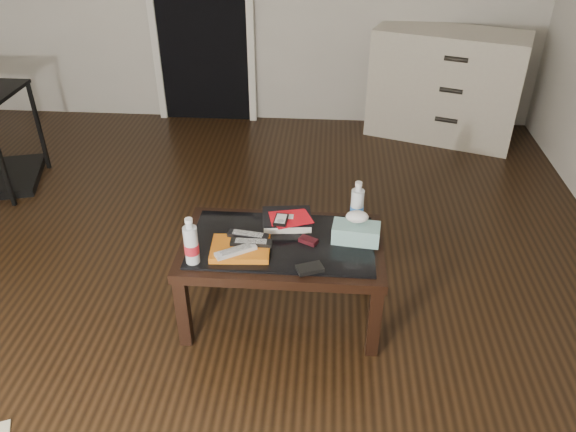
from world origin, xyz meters
name	(u,v)px	position (x,y,z in m)	size (l,w,h in m)	color
ground	(195,290)	(0.00, 0.00, 0.00)	(5.00, 5.00, 0.00)	black
doorway	(200,3)	(-0.40, 2.47, 1.02)	(0.90, 0.08, 2.07)	black
coffee_table	(282,251)	(0.51, -0.13, 0.40)	(1.00, 0.60, 0.46)	black
dresser	(445,85)	(1.67, 2.23, 0.45)	(1.30, 0.86, 0.90)	beige
magazines	(240,249)	(0.31, -0.23, 0.48)	(0.28, 0.21, 0.03)	#BF5F12
remote_silver	(236,251)	(0.30, -0.29, 0.50)	(0.20, 0.05, 0.02)	#B4B4B9
remote_black_front	(251,242)	(0.36, -0.21, 0.50)	(0.20, 0.05, 0.02)	black
remote_black_back	(248,235)	(0.34, -0.15, 0.50)	(0.20, 0.05, 0.02)	black
textbook	(287,220)	(0.52, 0.03, 0.48)	(0.25, 0.20, 0.05)	black
dvd_mailers	(289,217)	(0.53, 0.01, 0.51)	(0.19, 0.14, 0.01)	red
ipod	(281,220)	(0.49, -0.03, 0.52)	(0.06, 0.10, 0.02)	black
flip_phone	(308,241)	(0.64, -0.13, 0.47)	(0.09, 0.05, 0.02)	black
wallet	(310,268)	(0.65, -0.35, 0.47)	(0.12, 0.07, 0.02)	black
water_bottle_left	(191,241)	(0.10, -0.33, 0.58)	(0.07, 0.07, 0.24)	silver
water_bottle_right	(357,203)	(0.87, 0.06, 0.58)	(0.07, 0.07, 0.24)	silver
tissue_box	(356,233)	(0.87, -0.10, 0.51)	(0.23, 0.12, 0.09)	teal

